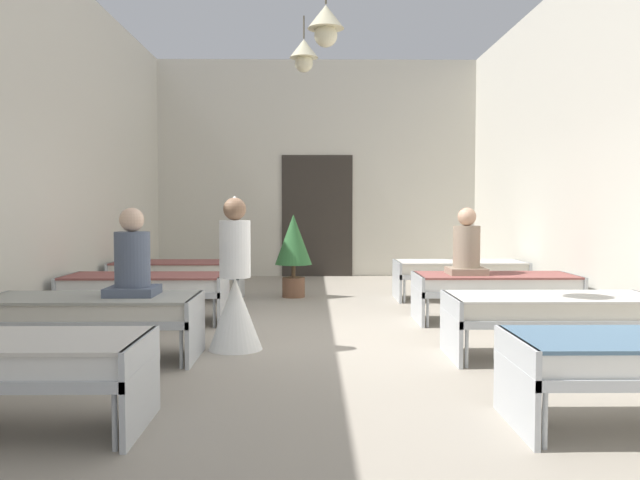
% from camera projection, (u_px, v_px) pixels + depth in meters
% --- Properties ---
extents(ground_plane, '(6.88, 13.04, 0.10)m').
position_uv_depth(ground_plane, '(322.00, 342.00, 6.95)').
color(ground_plane, '#9E9384').
extents(room_shell, '(6.68, 12.64, 4.28)m').
position_uv_depth(room_shell, '(320.00, 145.00, 8.20)').
color(room_shell, beige).
rests_on(room_shell, ground).
extents(bed_left_row_1, '(1.90, 0.84, 0.57)m').
position_uv_depth(bed_left_row_1, '(92.00, 311.00, 5.95)').
color(bed_left_row_1, '#B7BCC1').
rests_on(bed_left_row_1, ground).
extents(bed_right_row_1, '(1.90, 0.84, 0.57)m').
position_uv_depth(bed_right_row_1, '(553.00, 310.00, 6.00)').
color(bed_right_row_1, '#B7BCC1').
rests_on(bed_right_row_1, ground).
extents(bed_left_row_2, '(1.90, 0.84, 0.57)m').
position_uv_depth(bed_left_row_2, '(145.00, 286.00, 7.85)').
color(bed_left_row_2, '#B7BCC1').
rests_on(bed_left_row_2, ground).
extents(bed_right_row_2, '(1.90, 0.84, 0.57)m').
position_uv_depth(bed_right_row_2, '(495.00, 285.00, 7.90)').
color(bed_right_row_2, '#B7BCC1').
rests_on(bed_right_row_2, ground).
extents(bed_left_row_3, '(1.90, 0.84, 0.57)m').
position_uv_depth(bed_left_row_3, '(178.00, 271.00, 9.75)').
color(bed_left_row_3, '#B7BCC1').
rests_on(bed_left_row_3, ground).
extents(bed_right_row_3, '(1.90, 0.84, 0.57)m').
position_uv_depth(bed_right_row_3, '(459.00, 270.00, 9.80)').
color(bed_right_row_3, '#B7BCC1').
rests_on(bed_right_row_3, ground).
extents(nurse_near_aisle, '(0.52, 0.52, 1.49)m').
position_uv_depth(nurse_near_aisle, '(235.00, 295.00, 6.36)').
color(nurse_near_aisle, white).
rests_on(nurse_near_aisle, ground).
extents(patient_seated_primary, '(0.44, 0.44, 0.80)m').
position_uv_depth(patient_seated_primary, '(467.00, 250.00, 7.86)').
color(patient_seated_primary, gray).
rests_on(patient_seated_primary, bed_right_row_2).
extents(patient_seated_secondary, '(0.44, 0.44, 0.80)m').
position_uv_depth(patient_seated_secondary, '(132.00, 263.00, 6.00)').
color(patient_seated_secondary, '#515B70').
rests_on(patient_seated_secondary, bed_left_row_1).
extents(potted_plant, '(0.56, 0.56, 1.26)m').
position_uv_depth(potted_plant, '(293.00, 246.00, 10.05)').
color(potted_plant, brown).
rests_on(potted_plant, ground).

